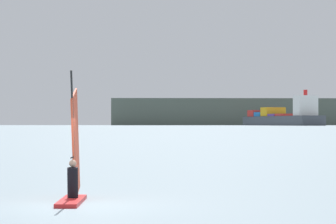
{
  "coord_description": "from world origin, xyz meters",
  "views": [
    {
      "loc": [
        1.81,
        -21.25,
        2.34
      ],
      "look_at": [
        2.98,
        12.47,
        2.87
      ],
      "focal_mm": 78.69,
      "sensor_mm": 36.0,
      "label": 1
    }
  ],
  "objects": [
    {
      "name": "windsurfer",
      "position": [
        -0.27,
        0.95,
        0.87
      ],
      "size": [
        0.7,
        3.57,
        3.99
      ],
      "rotation": [
        0.0,
        0.0,
        4.69
      ],
      "color": "red",
      "rests_on": "ground_plane"
    },
    {
      "name": "cargo_ship",
      "position": [
        157.64,
        801.56,
        8.7
      ],
      "size": [
        64.08,
        168.55,
        37.52
      ],
      "rotation": [
        0.0,
        0.0,
        1.8
      ],
      "color": "#3F444C",
      "rests_on": "ground_plane"
    },
    {
      "name": "ground_plane",
      "position": [
        0.0,
        0.0,
        0.0
      ],
      "size": [
        4000.0,
        4000.0,
        0.0
      ],
      "primitive_type": "plane",
      "color": "gray"
    }
  ]
}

